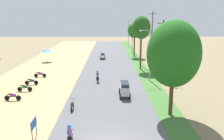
# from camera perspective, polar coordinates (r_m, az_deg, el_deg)

# --- Properties ---
(parked_motorbike_nearest) EXTENTS (1.80, 0.54, 0.94)m
(parked_motorbike_nearest) POSITION_cam_1_polar(r_m,az_deg,el_deg) (27.67, -22.94, -5.83)
(parked_motorbike_nearest) COLOR black
(parked_motorbike_nearest) RESTS_ON dirt_shoulder
(parked_motorbike_second) EXTENTS (1.80, 0.54, 0.94)m
(parked_motorbike_second) POSITION_cam_1_polar(r_m,az_deg,el_deg) (30.37, -20.39, -3.99)
(parked_motorbike_second) COLOR black
(parked_motorbike_second) RESTS_ON dirt_shoulder
(parked_motorbike_third) EXTENTS (1.80, 0.54, 0.94)m
(parked_motorbike_third) POSITION_cam_1_polar(r_m,az_deg,el_deg) (32.99, -18.94, -2.56)
(parked_motorbike_third) COLOR black
(parked_motorbike_third) RESTS_ON dirt_shoulder
(parked_motorbike_fourth) EXTENTS (1.80, 0.54, 0.94)m
(parked_motorbike_fourth) POSITION_cam_1_polar(r_m,az_deg,el_deg) (36.59, -17.03, -0.93)
(parked_motorbike_fourth) COLOR black
(parked_motorbike_fourth) RESTS_ON dirt_shoulder
(street_signboard) EXTENTS (0.06, 1.30, 1.50)m
(street_signboard) POSITION_cam_1_polar(r_m,az_deg,el_deg) (18.77, -18.48, -12.55)
(street_signboard) COLOR #262628
(street_signboard) RESTS_ON dirt_shoulder
(vendor_umbrella) EXTENTS (2.20, 2.20, 2.52)m
(vendor_umbrella) POSITION_cam_1_polar(r_m,az_deg,el_deg) (48.65, -15.57, 4.61)
(vendor_umbrella) COLOR #99999E
(vendor_umbrella) RESTS_ON dirt_shoulder
(median_tree_nearest) EXTENTS (4.73, 4.73, 8.66)m
(median_tree_nearest) POSITION_cam_1_polar(r_m,az_deg,el_deg) (21.32, 14.74, 3.75)
(median_tree_nearest) COLOR #4C351E
(median_tree_nearest) RESTS_ON median_strip
(median_tree_second) EXTENTS (3.01, 3.01, 8.97)m
(median_tree_second) POSITION_cam_1_polar(r_m,az_deg,el_deg) (39.90, 7.16, 10.13)
(median_tree_second) COLOR #4C351E
(median_tree_second) RESTS_ON median_strip
(median_tree_third) EXTENTS (3.08, 3.08, 7.55)m
(median_tree_third) POSITION_cam_1_polar(r_m,az_deg,el_deg) (52.95, 5.51, 9.52)
(median_tree_third) COLOR #4C351E
(median_tree_third) RESTS_ON median_strip
(streetlamp_near) EXTENTS (3.16, 0.20, 7.18)m
(streetlamp_near) POSITION_cam_1_polar(r_m,az_deg,el_deg) (33.03, 9.28, 4.54)
(streetlamp_near) COLOR gray
(streetlamp_near) RESTS_ON median_strip
(streetlamp_mid) EXTENTS (3.16, 0.20, 7.44)m
(streetlamp_mid) POSITION_cam_1_polar(r_m,az_deg,el_deg) (43.42, 6.90, 6.78)
(streetlamp_mid) COLOR gray
(streetlamp_mid) RESTS_ON median_strip
(streetlamp_far) EXTENTS (3.16, 0.20, 7.80)m
(streetlamp_far) POSITION_cam_1_polar(r_m,az_deg,el_deg) (58.32, 4.96, 8.56)
(streetlamp_far) COLOR gray
(streetlamp_far) RESTS_ON median_strip
(streetlamp_farthest) EXTENTS (3.16, 0.20, 7.75)m
(streetlamp_farthest) POSITION_cam_1_polar(r_m,az_deg,el_deg) (70.07, 4.01, 9.29)
(streetlamp_farthest) COLOR gray
(streetlamp_farthest) RESTS_ON median_strip
(utility_pole_near) EXTENTS (1.80, 0.20, 8.48)m
(utility_pole_near) POSITION_cam_1_polar(r_m,az_deg,el_deg) (34.85, 12.10, 5.17)
(utility_pole_near) COLOR brown
(utility_pole_near) RESTS_ON ground
(utility_pole_far) EXTENTS (1.80, 0.20, 9.92)m
(utility_pole_far) POSITION_cam_1_polar(r_m,az_deg,el_deg) (49.45, 9.69, 8.35)
(utility_pole_far) COLOR brown
(utility_pole_far) RESTS_ON ground
(car_van_silver) EXTENTS (1.19, 2.41, 1.67)m
(car_van_silver) POSITION_cam_1_polar(r_m,az_deg,el_deg) (26.57, 3.06, -4.48)
(car_van_silver) COLOR #B7BCC1
(car_van_silver) RESTS_ON road_strip
(car_sedan_white) EXTENTS (1.10, 2.26, 1.19)m
(car_sedan_white) POSITION_cam_1_polar(r_m,az_deg,el_deg) (50.08, -2.27, 3.49)
(car_sedan_white) COLOR silver
(car_sedan_white) RESTS_ON road_strip
(motorbike_foreground_rider) EXTENTS (0.54, 1.80, 1.66)m
(motorbike_foreground_rider) POSITION_cam_1_polar(r_m,az_deg,el_deg) (17.23, -10.20, -15.39)
(motorbike_foreground_rider) COLOR black
(motorbike_foreground_rider) RESTS_ON road_strip
(motorbike_ahead_second) EXTENTS (0.54, 1.80, 0.94)m
(motorbike_ahead_second) POSITION_cam_1_polar(r_m,az_deg,el_deg) (23.41, -9.63, -8.28)
(motorbike_ahead_second) COLOR black
(motorbike_ahead_second) RESTS_ON road_strip
(motorbike_ahead_third) EXTENTS (0.54, 1.80, 1.66)m
(motorbike_ahead_third) POSITION_cam_1_polar(r_m,az_deg,el_deg) (32.33, -3.52, -1.61)
(motorbike_ahead_third) COLOR black
(motorbike_ahead_third) RESTS_ON road_strip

